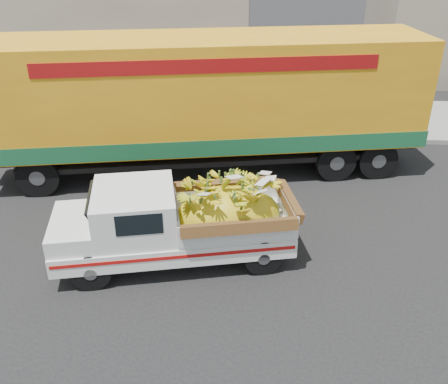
{
  "coord_description": "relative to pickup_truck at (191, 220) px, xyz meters",
  "views": [
    {
      "loc": [
        1.13,
        -8.41,
        6.32
      ],
      "look_at": [
        0.62,
        1.16,
        1.19
      ],
      "focal_mm": 40.0,
      "sensor_mm": 36.0,
      "label": 1
    }
  ],
  "objects": [
    {
      "name": "ground",
      "position": [
        0.02,
        -0.39,
        -0.92
      ],
      "size": [
        100.0,
        100.0,
        0.0
      ],
      "primitive_type": "plane",
      "color": "black",
      "rests_on": "ground"
    },
    {
      "name": "building_left",
      "position": [
        -7.98,
        14.79,
        1.58
      ],
      "size": [
        18.0,
        6.0,
        5.0
      ],
      "primitive_type": "cube",
      "color": "gray",
      "rests_on": "ground"
    },
    {
      "name": "sidewalk",
      "position": [
        0.02,
        8.89,
        -0.85
      ],
      "size": [
        60.0,
        4.0,
        0.14
      ],
      "primitive_type": "cube",
      "color": "gray",
      "rests_on": "ground"
    },
    {
      "name": "curb",
      "position": [
        0.02,
        6.79,
        -0.84
      ],
      "size": [
        60.0,
        0.25,
        0.15
      ],
      "primitive_type": "cube",
      "color": "gray",
      "rests_on": "ground"
    },
    {
      "name": "semi_trailer",
      "position": [
        -0.03,
        4.34,
        1.2
      ],
      "size": [
        12.07,
        4.46,
        3.8
      ],
      "rotation": [
        0.0,
        0.0,
        0.17
      ],
      "color": "black",
      "rests_on": "ground"
    },
    {
      "name": "pickup_truck",
      "position": [
        0.0,
        0.0,
        0.0
      ],
      "size": [
        5.12,
        2.71,
        1.71
      ],
      "rotation": [
        0.0,
        0.0,
        0.2
      ],
      "color": "black",
      "rests_on": "ground"
    }
  ]
}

